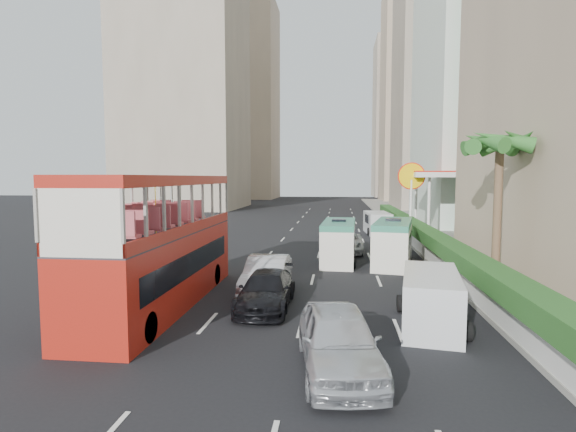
# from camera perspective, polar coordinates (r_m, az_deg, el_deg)

# --- Properties ---
(ground_plane) EXTENTS (200.00, 200.00, 0.00)m
(ground_plane) POSITION_cam_1_polar(r_m,az_deg,el_deg) (17.38, 3.53, -11.77)
(ground_plane) COLOR black
(ground_plane) RESTS_ON ground
(double_decker_bus) EXTENTS (2.50, 11.00, 5.06)m
(double_decker_bus) POSITION_cam_1_polar(r_m,az_deg,el_deg) (18.13, -15.75, -3.05)
(double_decker_bus) COLOR #AB1E12
(double_decker_bus) RESTS_ON ground
(car_silver_lane_a) EXTENTS (1.69, 4.81, 1.58)m
(car_silver_lane_a) POSITION_cam_1_polar(r_m,az_deg,el_deg) (19.68, -2.70, -9.76)
(car_silver_lane_a) COLOR silver
(car_silver_lane_a) RESTS_ON ground
(car_silver_lane_b) EXTENTS (2.59, 5.06, 1.65)m
(car_silver_lane_b) POSITION_cam_1_polar(r_m,az_deg,el_deg) (12.34, 6.43, -18.93)
(car_silver_lane_b) COLOR silver
(car_silver_lane_b) RESTS_ON ground
(car_black) EXTENTS (1.93, 4.71, 1.36)m
(car_black) POSITION_cam_1_polar(r_m,az_deg,el_deg) (17.56, -2.77, -11.58)
(car_black) COLOR black
(car_black) RESTS_ON ground
(van_asset) EXTENTS (2.29, 4.87, 1.35)m
(van_asset) POSITION_cam_1_polar(r_m,az_deg,el_deg) (30.37, 7.33, -4.57)
(van_asset) COLOR silver
(van_asset) RESTS_ON ground
(minibus_near) EXTENTS (2.08, 5.53, 2.42)m
(minibus_near) POSITION_cam_1_polar(r_m,az_deg,el_deg) (26.63, 6.46, -3.27)
(minibus_near) COLOR silver
(minibus_near) RESTS_ON ground
(minibus_far) EXTENTS (2.92, 5.93, 2.51)m
(minibus_far) POSITION_cam_1_polar(r_m,az_deg,el_deg) (26.41, 13.19, -3.33)
(minibus_far) COLOR silver
(minibus_far) RESTS_ON ground
(panel_van_near) EXTENTS (2.47, 4.68, 1.78)m
(panel_van_near) POSITION_cam_1_polar(r_m,az_deg,el_deg) (16.10, 17.68, -10.05)
(panel_van_near) COLOR silver
(panel_van_near) RESTS_ON ground
(panel_van_far) EXTENTS (2.23, 4.85, 1.89)m
(panel_van_far) POSITION_cam_1_polar(r_m,az_deg,el_deg) (40.67, 11.28, -0.88)
(panel_van_far) COLOR silver
(panel_van_far) RESTS_ON ground
(sidewalk) EXTENTS (6.00, 120.00, 0.18)m
(sidewalk) POSITION_cam_1_polar(r_m,az_deg,el_deg) (42.71, 17.39, -1.89)
(sidewalk) COLOR #99968C
(sidewalk) RESTS_ON ground
(kerb_wall) EXTENTS (0.30, 44.00, 1.00)m
(kerb_wall) POSITION_cam_1_polar(r_m,az_deg,el_deg) (31.40, 16.23, -3.16)
(kerb_wall) COLOR silver
(kerb_wall) RESTS_ON sidewalk
(hedge) EXTENTS (1.10, 44.00, 0.70)m
(hedge) POSITION_cam_1_polar(r_m,az_deg,el_deg) (31.29, 16.26, -1.62)
(hedge) COLOR #2D6626
(hedge) RESTS_ON kerb_wall
(palm_tree) EXTENTS (0.36, 0.36, 6.40)m
(palm_tree) POSITION_cam_1_polar(r_m,az_deg,el_deg) (21.84, 25.04, 0.24)
(palm_tree) COLOR brown
(palm_tree) RESTS_ON sidewalk
(shell_station) EXTENTS (6.50, 8.00, 5.50)m
(shell_station) POSITION_cam_1_polar(r_m,az_deg,el_deg) (40.74, 19.41, 1.49)
(shell_station) COLOR silver
(shell_station) RESTS_ON ground
(tower_mid) EXTENTS (16.00, 16.00, 50.00)m
(tower_mid) POSITION_cam_1_polar(r_m,az_deg,el_deg) (79.16, 19.84, 19.28)
(tower_mid) COLOR tan
(tower_mid) RESTS_ON ground
(tower_far_a) EXTENTS (14.00, 14.00, 44.00)m
(tower_far_a) POSITION_cam_1_polar(r_m,az_deg,el_deg) (101.39, 15.97, 14.39)
(tower_far_a) COLOR tan
(tower_far_a) RESTS_ON ground
(tower_far_b) EXTENTS (14.00, 14.00, 40.00)m
(tower_far_b) POSITION_cam_1_polar(r_m,az_deg,el_deg) (122.63, 14.21, 11.80)
(tower_far_b) COLOR tan
(tower_far_b) RESTS_ON ground
(tower_left_a) EXTENTS (18.00, 18.00, 52.00)m
(tower_left_a) POSITION_cam_1_polar(r_m,az_deg,el_deg) (78.66, -13.09, 20.29)
(tower_left_a) COLOR tan
(tower_left_a) RESTS_ON ground
(tower_left_b) EXTENTS (16.00, 16.00, 46.00)m
(tower_left_b) POSITION_cam_1_polar(r_m,az_deg,el_deg) (110.51, -5.82, 14.27)
(tower_left_b) COLOR tan
(tower_left_b) RESTS_ON ground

